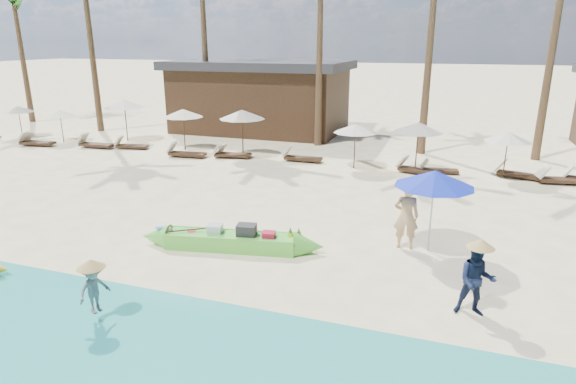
% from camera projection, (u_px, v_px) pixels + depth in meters
% --- Properties ---
extents(ground, '(240.00, 240.00, 0.00)m').
position_uv_depth(ground, '(295.00, 261.00, 12.45)').
color(ground, '#FFF0BC').
rests_on(ground, ground).
extents(green_canoe, '(5.67, 1.39, 0.73)m').
position_uv_depth(green_canoe, '(231.00, 240.00, 13.13)').
color(green_canoe, '#59CA3D').
rests_on(green_canoe, ground).
extents(tourist, '(0.72, 0.52, 1.84)m').
position_uv_depth(tourist, '(406.00, 216.00, 12.99)').
color(tourist, tan).
rests_on(tourist, ground).
extents(vendor_green, '(0.81, 0.66, 1.57)m').
position_uv_depth(vendor_green, '(476.00, 280.00, 9.80)').
color(vendor_green, '#151E3B').
rests_on(vendor_green, ground).
extents(vendor_yellow, '(0.56, 0.76, 1.05)m').
position_uv_depth(vendor_yellow, '(94.00, 289.00, 9.62)').
color(vendor_yellow, gray).
rests_on(vendor_yellow, ground).
extents(blue_umbrella, '(2.09, 2.09, 2.24)m').
position_uv_depth(blue_umbrella, '(435.00, 179.00, 12.49)').
color(blue_umbrella, '#99999E').
rests_on(blue_umbrella, ground).
extents(resort_parasol_0, '(1.77, 1.77, 1.83)m').
position_uv_depth(resort_parasol_0, '(18.00, 109.00, 28.12)').
color(resort_parasol_0, '#3B2418').
rests_on(resort_parasol_0, ground).
extents(resort_parasol_1, '(1.76, 1.76, 1.81)m').
position_uv_depth(resort_parasol_1, '(60.00, 113.00, 26.67)').
color(resort_parasol_1, '#3B2418').
rests_on(resort_parasol_1, ground).
extents(lounger_1_left, '(1.72, 0.55, 0.58)m').
position_uv_depth(lounger_1_left, '(37.00, 142.00, 26.26)').
color(lounger_1_left, '#3B2418').
rests_on(lounger_1_left, ground).
extents(lounger_1_right, '(2.00, 0.93, 0.66)m').
position_uv_depth(lounger_1_right, '(35.00, 142.00, 26.07)').
color(lounger_1_right, '#3B2418').
rests_on(lounger_1_right, ground).
extents(resort_parasol_2, '(2.28, 2.28, 2.34)m').
position_uv_depth(resort_parasol_2, '(124.00, 104.00, 26.84)').
color(resort_parasol_2, '#3B2418').
rests_on(resort_parasol_2, ground).
extents(lounger_2_left, '(2.01, 0.70, 0.67)m').
position_uv_depth(lounger_2_left, '(95.00, 144.00, 25.62)').
color(lounger_2_left, '#3B2418').
rests_on(lounger_2_left, ground).
extents(resort_parasol_3, '(2.06, 2.06, 2.12)m').
position_uv_depth(resort_parasol_3, '(183.00, 113.00, 24.65)').
color(resort_parasol_3, '#3B2418').
rests_on(resort_parasol_3, ground).
extents(lounger_3_left, '(1.82, 0.87, 0.59)m').
position_uv_depth(lounger_3_left, '(130.00, 145.00, 25.36)').
color(lounger_3_left, '#3B2418').
rests_on(lounger_3_left, ground).
extents(lounger_3_right, '(1.96, 0.76, 0.65)m').
position_uv_depth(lounger_3_right, '(185.00, 153.00, 23.57)').
color(lounger_3_right, '#3B2418').
rests_on(lounger_3_right, ground).
extents(resort_parasol_4, '(2.22, 2.22, 2.29)m').
position_uv_depth(resort_parasol_4, '(242.00, 114.00, 23.17)').
color(resort_parasol_4, '#3B2418').
rests_on(resort_parasol_4, ground).
extents(lounger_4_left, '(1.95, 1.02, 0.63)m').
position_uv_depth(lounger_4_left, '(230.00, 154.00, 23.40)').
color(lounger_4_left, '#3B2418').
rests_on(lounger_4_left, ground).
extents(lounger_4_right, '(1.68, 0.60, 0.56)m').
position_uv_depth(lounger_4_right, '(233.00, 154.00, 23.51)').
color(lounger_4_right, '#3B2418').
rests_on(lounger_4_right, ground).
extents(resort_parasol_5, '(1.93, 1.93, 1.99)m').
position_uv_depth(resort_parasol_5, '(355.00, 128.00, 21.06)').
color(resort_parasol_5, '#3B2418').
rests_on(resort_parasol_5, ground).
extents(lounger_5_left, '(1.87, 0.59, 0.63)m').
position_uv_depth(lounger_5_left, '(300.00, 157.00, 22.71)').
color(lounger_5_left, '#3B2418').
rests_on(lounger_5_left, ground).
extents(resort_parasol_6, '(2.12, 2.12, 2.18)m').
position_uv_depth(resort_parasol_6, '(418.00, 127.00, 20.29)').
color(resort_parasol_6, '#3B2418').
rests_on(resort_parasol_6, ground).
extents(lounger_6_left, '(1.94, 1.12, 0.63)m').
position_uv_depth(lounger_6_left, '(416.00, 169.00, 20.59)').
color(lounger_6_left, '#3B2418').
rests_on(lounger_6_left, ground).
extents(lounger_6_right, '(1.67, 0.74, 0.55)m').
position_uv_depth(lounger_6_right, '(437.00, 169.00, 20.66)').
color(lounger_6_right, '#3B2418').
rests_on(lounger_6_right, ground).
extents(resort_parasol_7, '(1.87, 1.87, 1.93)m').
position_uv_depth(resort_parasol_7, '(508.00, 137.00, 19.44)').
color(resort_parasol_7, '#3B2418').
rests_on(resort_parasol_7, ground).
extents(lounger_7_left, '(1.90, 1.03, 0.62)m').
position_uv_depth(lounger_7_left, '(516.00, 173.00, 19.97)').
color(lounger_7_left, '#3B2418').
rests_on(lounger_7_left, ground).
extents(lounger_7_right, '(2.04, 0.93, 0.67)m').
position_uv_depth(lounger_7_right, '(560.00, 179.00, 19.11)').
color(lounger_7_right, '#3B2418').
rests_on(lounger_7_right, ground).
extents(pavilion_west, '(10.80, 6.60, 4.30)m').
position_uv_depth(pavilion_west, '(261.00, 96.00, 30.06)').
color(pavilion_west, '#3B2418').
rests_on(pavilion_west, ground).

